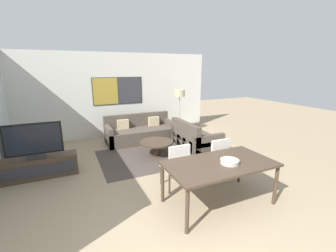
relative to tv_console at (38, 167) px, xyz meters
The scene contains 12 objects.
wall_back 3.49m from the tv_console, 49.21° to the left, with size 7.00×0.09×2.80m.
area_rug 2.79m from the tv_console, ahead, with size 2.99×2.02×0.01m.
tv_console is the anchor object (origin of this frame).
television 0.60m from the tv_console, 90.00° to the left, with size 1.10×0.20×0.75m.
sofa_main 3.18m from the tv_console, 29.04° to the left, with size 2.17×0.92×0.84m.
sofa_side 3.95m from the tv_console, ahead, with size 0.92×1.43×0.84m.
coffee_table 2.78m from the tv_console, ahead, with size 0.90×0.90×0.40m.
dining_table 3.82m from the tv_console, 39.06° to the right, with size 1.85×1.00×0.76m.
dining_chair_left 3.01m from the tv_console, 33.77° to the right, with size 0.46×0.46×0.93m.
dining_chair_centre 3.80m from the tv_console, 26.49° to the right, with size 0.46×0.46×0.93m.
fruit_bowl 3.98m from the tv_console, 39.00° to the right, with size 0.31×0.31×0.07m.
floor_lamp 4.67m from the tv_console, 20.67° to the left, with size 0.35×0.35×1.58m.
Camera 1 is at (-1.44, -1.91, 2.30)m, focal length 24.00 mm.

